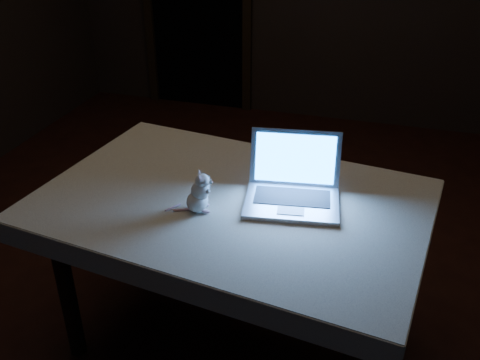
% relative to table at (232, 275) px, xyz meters
% --- Properties ---
extents(floor, '(5.00, 5.00, 0.00)m').
position_rel_table_xyz_m(floor, '(-0.15, 0.45, -0.40)').
color(floor, black).
rests_on(floor, ground).
extents(table, '(1.61, 1.15, 0.80)m').
position_rel_table_xyz_m(table, '(0.00, 0.00, 0.00)').
color(table, black).
rests_on(table, floor).
extents(tablecloth, '(1.61, 1.08, 0.10)m').
position_rel_table_xyz_m(tablecloth, '(0.05, -0.02, 0.36)').
color(tablecloth, beige).
rests_on(tablecloth, table).
extents(laptop, '(0.43, 0.39, 0.26)m').
position_rel_table_xyz_m(laptop, '(0.25, 0.02, 0.54)').
color(laptop, '#B8B8BD').
rests_on(laptop, tablecloth).
extents(plush_mouse, '(0.15, 0.15, 0.17)m').
position_rel_table_xyz_m(plush_mouse, '(-0.10, -0.13, 0.50)').
color(plush_mouse, silver).
rests_on(plush_mouse, tablecloth).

